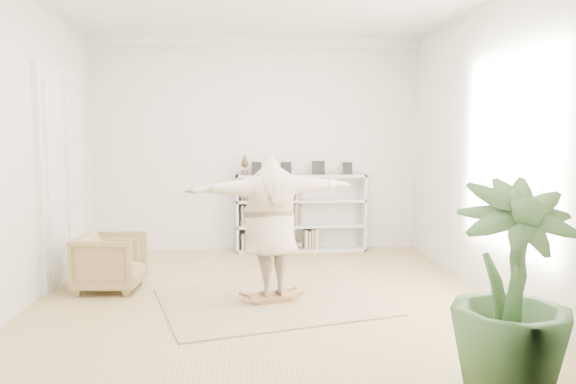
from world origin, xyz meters
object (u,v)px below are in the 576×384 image
object	(u,v)px
person	(271,223)
houseplant	(512,287)
bookshelf	(301,214)
armchair	(110,262)
rocker_board	(271,296)

from	to	relation	value
person	houseplant	world-z (taller)	person
bookshelf	houseplant	distance (m)	5.47
bookshelf	armchair	bearing A→B (deg)	-140.66
rocker_board	houseplant	world-z (taller)	houseplant
bookshelf	armchair	distance (m)	3.48
bookshelf	person	bearing A→B (deg)	-102.98
bookshelf	houseplant	size ratio (longest dim) A/B	1.33
rocker_board	houseplant	bearing A→B (deg)	-70.29
armchair	rocker_board	bearing A→B (deg)	-104.28
rocker_board	person	distance (m)	0.89
rocker_board	bookshelf	bearing A→B (deg)	61.93
bookshelf	rocker_board	distance (m)	3.03
houseplant	armchair	bearing A→B (deg)	139.66
houseplant	rocker_board	bearing A→B (deg)	124.79
person	houseplant	xyz separation A→B (m)	(1.71, -2.47, -0.13)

